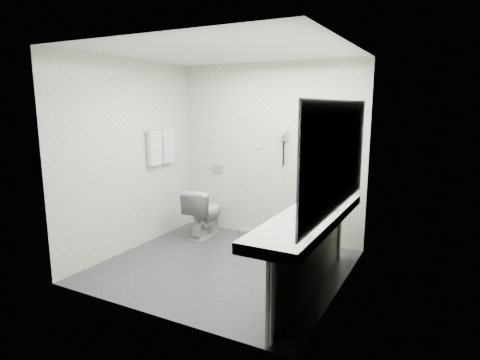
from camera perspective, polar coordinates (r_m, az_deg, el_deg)
The scene contains 31 objects.
floor at distance 4.97m, azimuth -2.39°, elevation -12.11°, with size 2.80×2.80×0.00m, color #2C2C31.
ceiling at distance 4.62m, azimuth -2.65°, elevation 17.82°, with size 2.80×2.80×0.00m, color silver.
wall_back at distance 5.78m, azimuth 4.05°, elevation 3.97°, with size 2.80×2.80×0.00m, color beige.
wall_front at distance 3.59m, azimuth -13.09°, elevation -0.48°, with size 2.80×2.80×0.00m, color beige.
wall_left at distance 5.47m, azimuth -15.27°, elevation 3.23°, with size 2.60×2.60×0.00m, color beige.
wall_right at distance 4.11m, azimuth 14.56°, elevation 0.86°, with size 2.60×2.60×0.00m, color beige.
vanity_counter at distance 4.09m, azimuth 9.84°, elevation -5.45°, with size 0.55×2.20×0.10m, color silver.
vanity_panel at distance 4.23m, azimuth 9.98°, elevation -11.04°, with size 0.03×2.15×0.75m, color gray.
vanity_post_near at distance 3.33m, azimuth 4.63°, elevation -17.19°, with size 0.06×0.06×0.75m, color silver.
vanity_post_far at distance 5.16m, azimuth 13.93°, elevation -7.12°, with size 0.06×0.06×0.75m, color silver.
mirror at distance 3.89m, azimuth 13.78°, elevation 3.34°, with size 0.02×2.20×1.05m, color #B2BCC6.
basin_near at distance 3.50m, azimuth 6.48°, elevation -7.59°, with size 0.40×0.31×0.05m, color silver.
basin_far at distance 4.69m, azimuth 12.35°, elevation -3.02°, with size 0.40×0.31×0.05m, color silver.
faucet_near at distance 3.41m, azimuth 9.58°, elevation -6.59°, with size 0.04×0.04×0.15m, color silver.
faucet_far at distance 4.62m, azimuth 14.72°, elevation -2.18°, with size 0.04×0.04×0.15m, color silver.
soap_bottle_a at distance 4.17m, azimuth 12.35°, elevation -3.89°, with size 0.04×0.04×0.09m, color white.
soap_bottle_b at distance 4.16m, azimuth 9.19°, elevation -3.86°, with size 0.07×0.07×0.09m, color white.
glass_left at distance 4.26m, azimuth 13.41°, elevation -3.42°, with size 0.07×0.07×0.12m, color silver.
glass_right at distance 4.32m, azimuth 13.34°, elevation -3.36°, with size 0.05×0.05×0.10m, color silver.
toilet at distance 5.95m, azimuth -5.10°, elevation -4.61°, with size 0.40×0.71×0.72m, color silver.
flush_plate at distance 6.20m, azimuth -3.24°, elevation 1.64°, with size 0.18×0.02×0.12m, color #B2B5BA.
pedal_bin at distance 5.36m, azimuth 0.95°, elevation -8.65°, with size 0.22×0.22×0.30m, color #B2B5BA.
bin_lid at distance 5.31m, azimuth 0.95°, elevation -7.03°, with size 0.22×0.22×0.01m, color #B2B5BA.
towel_rail at distance 5.82m, azimuth -11.34°, elevation 6.80°, with size 0.02×0.02×0.62m, color silver.
towel_near at distance 5.73m, azimuth -12.06°, elevation 4.50°, with size 0.07×0.24×0.48m, color silver.
towel_far at distance 5.94m, azimuth -10.33°, elevation 4.78°, with size 0.07×0.24×0.48m, color silver.
dryer_cradle at distance 5.63m, azimuth 6.30°, elevation 6.30°, with size 0.10×0.04×0.14m, color #9D9CA2.
dryer_barrel at distance 5.56m, azimuth 6.04°, elevation 6.57°, with size 0.08×0.08×0.14m, color #9D9CA2.
dryer_cord at distance 5.64m, azimuth 6.19°, elevation 3.76°, with size 0.02×0.02×0.35m, color black.
switch_plate_a at distance 5.82m, azimuth 2.67°, elevation 5.02°, with size 0.09×0.02×0.09m, color silver.
switch_plate_b at distance 5.56m, azimuth 9.22°, elevation 4.62°, with size 0.09×0.02×0.09m, color silver.
Camera 1 is at (2.33, -3.95, 1.93)m, focal length 29.99 mm.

